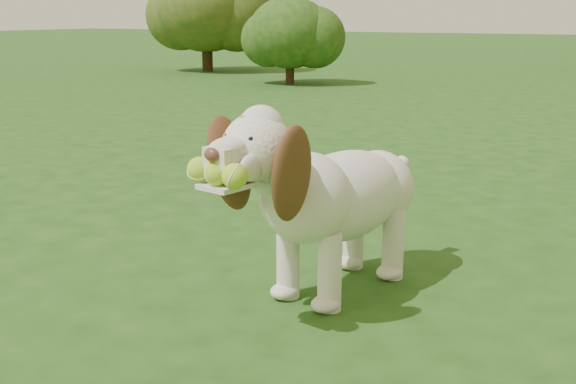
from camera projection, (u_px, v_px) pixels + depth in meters
The scene contains 4 objects.
ground at pixel (428, 271), 3.21m from camera, with size 80.00×80.00×0.00m, color #1B4212.
dog at pixel (329, 191), 2.85m from camera, with size 0.57×1.25×0.81m.
shrub_a at pixel (290, 33), 11.54m from camera, with size 1.34×1.34×1.39m.
shrub_e at pixel (206, 7), 14.02m from camera, with size 2.03×2.03×2.10m.
Camera 1 is at (0.91, -2.96, 1.11)m, focal length 45.00 mm.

